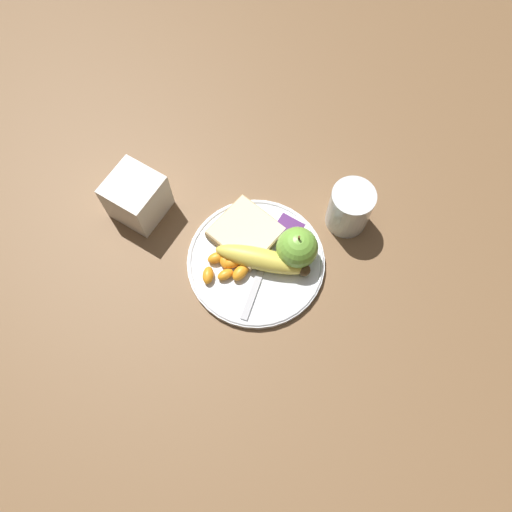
{
  "coord_description": "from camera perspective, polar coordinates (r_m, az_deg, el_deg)",
  "views": [
    {
      "loc": [
        -0.17,
        0.28,
        0.82
      ],
      "look_at": [
        0.0,
        0.0,
        0.03
      ],
      "focal_mm": 35.0,
      "sensor_mm": 36.0,
      "label": 1
    }
  ],
  "objects": [
    {
      "name": "fork",
      "position": [
        0.86,
        0.76,
        -1.2
      ],
      "size": [
        0.06,
        0.17,
        0.0
      ],
      "rotation": [
        0.0,
        0.0,
        11.22
      ],
      "color": "#B2B2B7",
      "rests_on": "plate"
    },
    {
      "name": "ground_plane",
      "position": [
        0.88,
        -0.0,
        -0.8
      ],
      "size": [
        3.0,
        3.0,
        0.0
      ],
      "primitive_type": "plane",
      "color": "brown"
    },
    {
      "name": "orange_segment_1",
      "position": [
        0.87,
        -1.07,
        0.55
      ],
      "size": [
        0.02,
        0.03,
        0.01
      ],
      "color": "orange",
      "rests_on": "plate"
    },
    {
      "name": "orange_segment_0",
      "position": [
        0.85,
        -1.78,
        -1.88
      ],
      "size": [
        0.03,
        0.04,
        0.02
      ],
      "color": "orange",
      "rests_on": "plate"
    },
    {
      "name": "orange_segment_6",
      "position": [
        0.85,
        -5.51,
        -2.19
      ],
      "size": [
        0.03,
        0.04,
        0.02
      ],
      "color": "orange",
      "rests_on": "plate"
    },
    {
      "name": "orange_segment_3",
      "position": [
        0.86,
        -4.55,
        -0.19
      ],
      "size": [
        0.03,
        0.04,
        0.02
      ],
      "color": "orange",
      "rests_on": "plate"
    },
    {
      "name": "jam_packet",
      "position": [
        0.88,
        3.75,
        3.06
      ],
      "size": [
        0.05,
        0.04,
        0.02
      ],
      "color": "white",
      "rests_on": "plate"
    },
    {
      "name": "orange_segment_2",
      "position": [
        0.86,
        -3.58,
        -0.43
      ],
      "size": [
        0.03,
        0.04,
        0.02
      ],
      "color": "orange",
      "rests_on": "plate"
    },
    {
      "name": "bread_slice",
      "position": [
        0.88,
        -1.14,
        2.69
      ],
      "size": [
        0.12,
        0.12,
        0.02
      ],
      "color": "tan",
      "rests_on": "plate"
    },
    {
      "name": "juice_glass",
      "position": [
        0.89,
        10.63,
        5.33
      ],
      "size": [
        0.08,
        0.08,
        0.09
      ],
      "color": "silver",
      "rests_on": "ground_plane"
    },
    {
      "name": "orange_segment_4",
      "position": [
        0.86,
        -2.67,
        -0.7
      ],
      "size": [
        0.04,
        0.04,
        0.02
      ],
      "color": "orange",
      "rests_on": "plate"
    },
    {
      "name": "plate",
      "position": [
        0.87,
        -0.0,
        -0.6
      ],
      "size": [
        0.24,
        0.24,
        0.01
      ],
      "color": "silver",
      "rests_on": "ground_plane"
    },
    {
      "name": "condiment_caddy",
      "position": [
        0.91,
        -13.47,
        6.58
      ],
      "size": [
        0.09,
        0.09,
        0.09
      ],
      "color": "silver",
      "rests_on": "ground_plane"
    },
    {
      "name": "banana",
      "position": [
        0.85,
        0.75,
        -0.52
      ],
      "size": [
        0.17,
        0.09,
        0.04
      ],
      "color": "#E0CC4C",
      "rests_on": "plate"
    },
    {
      "name": "apple",
      "position": [
        0.84,
        4.72,
        0.94
      ],
      "size": [
        0.07,
        0.07,
        0.08
      ],
      "color": "#72B23D",
      "rests_on": "plate"
    },
    {
      "name": "orange_segment_7",
      "position": [
        0.85,
        -3.52,
        -2.13
      ],
      "size": [
        0.03,
        0.03,
        0.02
      ],
      "color": "orange",
      "rests_on": "plate"
    },
    {
      "name": "orange_segment_5",
      "position": [
        0.87,
        -3.3,
        0.93
      ],
      "size": [
        0.03,
        0.02,
        0.01
      ],
      "color": "orange",
      "rests_on": "plate"
    }
  ]
}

